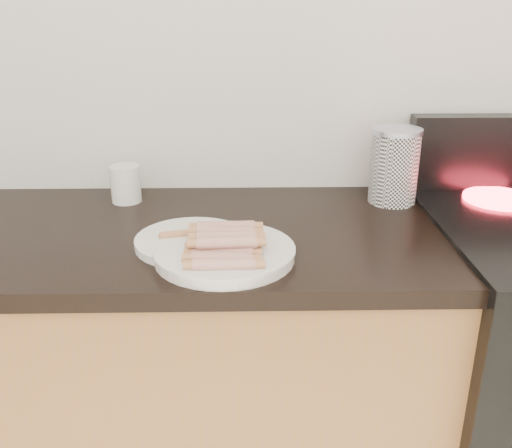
{
  "coord_description": "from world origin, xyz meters",
  "views": [
    {
      "loc": [
        -0.05,
        0.46,
        1.4
      ],
      "look_at": [
        -0.03,
        1.62,
        0.94
      ],
      "focal_mm": 40.0,
      "sensor_mm": 36.0,
      "label": 1
    }
  ],
  "objects_px": {
    "side_plate": "(192,241)",
    "main_plate": "(225,254)",
    "canister": "(394,166)",
    "mug": "(126,184)"
  },
  "relations": [
    {
      "from": "side_plate",
      "to": "main_plate",
      "type": "bearing_deg",
      "value": -44.4
    },
    {
      "from": "canister",
      "to": "mug",
      "type": "height_order",
      "value": "canister"
    },
    {
      "from": "canister",
      "to": "mug",
      "type": "xyz_separation_m",
      "value": [
        -0.7,
        0.02,
        -0.05
      ]
    },
    {
      "from": "side_plate",
      "to": "mug",
      "type": "height_order",
      "value": "mug"
    },
    {
      "from": "main_plate",
      "to": "side_plate",
      "type": "distance_m",
      "value": 0.1
    },
    {
      "from": "canister",
      "to": "mug",
      "type": "bearing_deg",
      "value": 178.59
    },
    {
      "from": "main_plate",
      "to": "mug",
      "type": "height_order",
      "value": "mug"
    },
    {
      "from": "main_plate",
      "to": "canister",
      "type": "bearing_deg",
      "value": 38.75
    },
    {
      "from": "side_plate",
      "to": "canister",
      "type": "xyz_separation_m",
      "value": [
        0.5,
        0.27,
        0.09
      ]
    },
    {
      "from": "main_plate",
      "to": "side_plate",
      "type": "bearing_deg",
      "value": 135.6
    }
  ]
}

